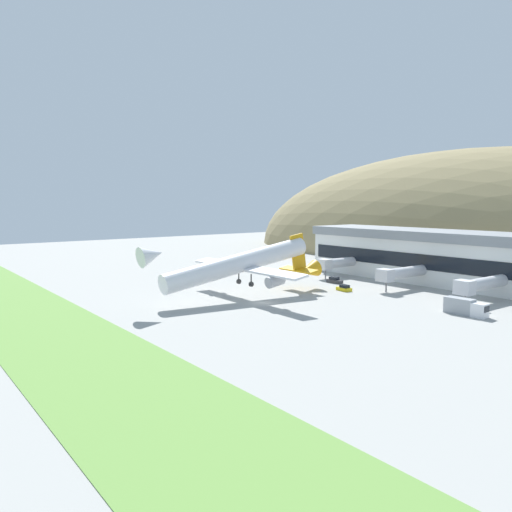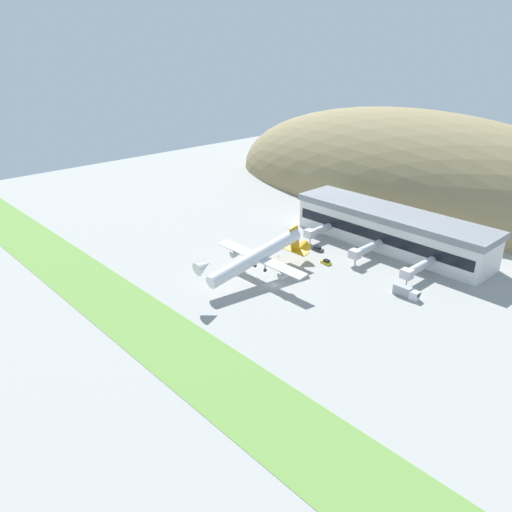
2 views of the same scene
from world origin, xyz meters
TOP-DOWN VIEW (x-y plane):
  - ground_plane at (0.00, 0.00)m, footprint 372.71×372.71m
  - grass_strip_foreground at (0.00, -41.30)m, footprint 335.44×19.80m
  - hill_backdrop at (-22.10, 113.52)m, footprint 216.34×85.67m
  - terminal_building at (6.22, 52.81)m, footprint 74.34×17.83m
  - jetway_0 at (-15.02, 37.30)m, footprint 3.38×12.82m
  - jetway_1 at (7.67, 35.66)m, footprint 3.38×15.91m
  - jetway_2 at (27.64, 35.27)m, footprint 3.38×16.66m
  - cargo_airplane at (-6.98, -0.14)m, footprint 36.56×46.41m
  - service_car_0 at (-8.64, 30.48)m, footprint 4.25×2.03m
  - service_car_1 at (0.64, 24.01)m, footprint 3.79×2.17m
  - fuel_truck at (31.40, 23.28)m, footprint 7.94×2.53m
  - traffic_cone_0 at (-17.70, 10.43)m, footprint 0.52×0.52m
  - traffic_cone_1 at (-14.45, 16.38)m, footprint 0.52×0.52m

SIDE VIEW (x-z plane):
  - ground_plane at x=0.00m, z-range 0.00..0.00m
  - hill_backdrop at x=-22.10m, z-range -40.28..40.28m
  - grass_strip_foreground at x=0.00m, z-range 0.00..0.08m
  - traffic_cone_0 at x=-17.70m, z-range -0.01..0.57m
  - traffic_cone_1 at x=-14.45m, z-range -0.01..0.57m
  - service_car_1 at x=0.64m, z-range -0.13..1.32m
  - service_car_0 at x=-8.64m, z-range -0.14..1.45m
  - fuel_truck at x=31.40m, z-range -0.06..2.95m
  - jetway_0 at x=-15.02m, z-range 1.28..6.71m
  - jetway_1 at x=7.67m, z-range 1.28..6.71m
  - jetway_2 at x=27.64m, z-range 1.28..6.71m
  - cargo_airplane at x=-6.98m, z-range 1.58..13.17m
  - terminal_building at x=6.22m, z-range 0.90..14.34m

